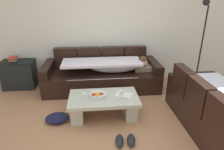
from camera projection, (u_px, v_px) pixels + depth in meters
The scene contains 14 objects.
ground_plane at pixel (119, 132), 3.09m from camera, with size 14.00×14.00×0.00m, color #B07850.
back_wall at pixel (108, 25), 4.56m from camera, with size 9.00×0.10×2.70m, color beige.
couch_along_wall at pixel (104, 75), 4.45m from camera, with size 2.55×0.92×0.88m.
couch_near_window at pixel (219, 113), 2.98m from camera, with size 0.92×2.01×0.88m.
coffee_table at pixel (104, 104), 3.44m from camera, with size 1.20×0.68×0.38m.
fruit_bowl at pixel (98, 95), 3.34m from camera, with size 0.28×0.28×0.10m.
wine_glass_near_left at pixel (85, 96), 3.16m from camera, with size 0.07×0.07×0.17m.
wine_glass_near_right at pixel (121, 93), 3.26m from camera, with size 0.07×0.07×0.17m.
open_magazine at pixel (124, 95), 3.43m from camera, with size 0.28×0.21×0.01m, color white.
side_cabinet at pixel (19, 74), 4.48m from camera, with size 0.72×0.44×0.64m.
book_stack_on_cabinet at pixel (13, 59), 4.33m from camera, with size 0.18×0.22×0.10m.
floor_lamp at pixel (201, 40), 4.21m from camera, with size 0.33×0.31×1.95m.
pair_of_shoes at pixel (125, 140), 2.85m from camera, with size 0.33×0.29×0.09m.
crumpled_garment at pixel (57, 118), 3.34m from camera, with size 0.40×0.32×0.12m, color #191933.
Camera 1 is at (-0.36, -2.49, 2.01)m, focal length 31.38 mm.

